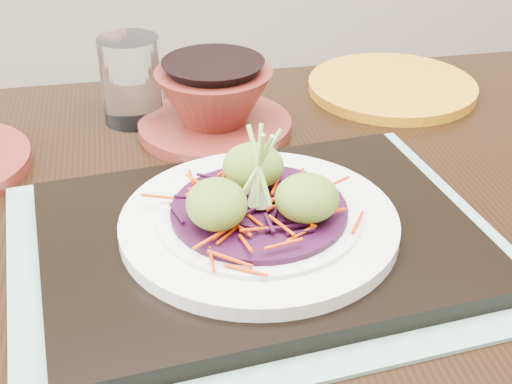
{
  "coord_description": "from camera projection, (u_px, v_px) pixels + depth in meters",
  "views": [
    {
      "loc": [
        -0.13,
        -0.54,
        1.09
      ],
      "look_at": [
        -0.06,
        -0.03,
        0.77
      ],
      "focal_mm": 50.0,
      "sensor_mm": 36.0,
      "label": 1
    }
  ],
  "objects": [
    {
      "name": "carrot_julienne",
      "position": [
        259.0,
        203.0,
        0.59
      ],
      "size": [
        0.18,
        0.18,
        0.01
      ],
      "primitive_type": null,
      "color": "#CA3203",
      "rests_on": "cabbage_bed"
    },
    {
      "name": "dining_table",
      "position": [
        289.0,
        311.0,
        0.69
      ],
      "size": [
        1.21,
        0.85,
        0.72
      ],
      "rotation": [
        0.0,
        0.0,
        0.07
      ],
      "color": "black",
      "rests_on": "ground"
    },
    {
      "name": "scallion_garnish",
      "position": [
        259.0,
        169.0,
        0.58
      ],
      "size": [
        0.05,
        0.05,
        0.08
      ],
      "primitive_type": null,
      "color": "#90C64F",
      "rests_on": "cabbage_bed"
    },
    {
      "name": "cabbage_bed",
      "position": [
        259.0,
        210.0,
        0.6
      ],
      "size": [
        0.15,
        0.15,
        0.01
      ],
      "primitive_type": "cylinder",
      "color": "#2C0824",
      "rests_on": "white_plate"
    },
    {
      "name": "guacamole_scoops",
      "position": [
        259.0,
        189.0,
        0.58
      ],
      "size": [
        0.13,
        0.11,
        0.04
      ],
      "color": "#507021",
      "rests_on": "cabbage_bed"
    },
    {
      "name": "water_glass",
      "position": [
        131.0,
        80.0,
        0.81
      ],
      "size": [
        0.09,
        0.09,
        0.1
      ],
      "primitive_type": "cylinder",
      "rotation": [
        0.0,
        0.0,
        -0.29
      ],
      "color": "white",
      "rests_on": "dining_table"
    },
    {
      "name": "yellow_plate",
      "position": [
        392.0,
        87.0,
        0.91
      ],
      "size": [
        0.25,
        0.25,
        0.01
      ],
      "primitive_type": "cylinder",
      "rotation": [
        0.0,
        0.0,
        0.22
      ],
      "color": "#C17A15",
      "rests_on": "dining_table"
    },
    {
      "name": "placemat",
      "position": [
        259.0,
        247.0,
        0.62
      ],
      "size": [
        0.47,
        0.39,
        0.0
      ],
      "primitive_type": "cube",
      "rotation": [
        0.0,
        0.0,
        0.17
      ],
      "color": "#7CA092",
      "rests_on": "dining_table"
    },
    {
      "name": "terracotta_bowl_set",
      "position": [
        214.0,
        105.0,
        0.79
      ],
      "size": [
        0.21,
        0.21,
        0.07
      ],
      "rotation": [
        0.0,
        0.0,
        0.28
      ],
      "color": "#5E1D16",
      "rests_on": "dining_table"
    },
    {
      "name": "serving_tray",
      "position": [
        259.0,
        237.0,
        0.61
      ],
      "size": [
        0.4,
        0.33,
        0.02
      ],
      "primitive_type": "cube",
      "rotation": [
        0.0,
        0.0,
        0.17
      ],
      "color": "black",
      "rests_on": "placemat"
    },
    {
      "name": "white_plate",
      "position": [
        259.0,
        222.0,
        0.6
      ],
      "size": [
        0.24,
        0.24,
        0.02
      ],
      "color": "silver",
      "rests_on": "serving_tray"
    }
  ]
}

